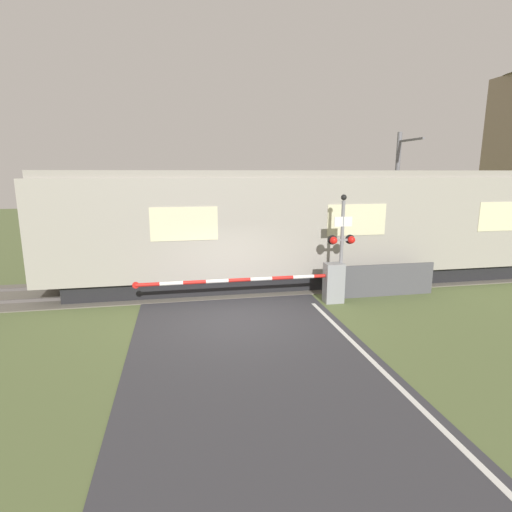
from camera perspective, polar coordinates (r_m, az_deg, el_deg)
ground_plane at (r=11.43m, az=-2.61°, el=-9.24°), size 80.00×80.00×0.00m
track_bed at (r=14.78m, az=-4.60°, el=-4.24°), size 36.00×3.20×0.13m
train at (r=15.45m, az=11.95°, el=4.25°), size 21.19×2.81×4.18m
crossing_barrier at (r=12.85m, az=8.75°, el=-3.74°), size 6.51×0.44×1.28m
signal_post at (r=12.93m, az=12.18°, el=2.02°), size 0.90×0.26×3.45m
catenary_pole at (r=19.18m, az=19.38°, el=8.07°), size 0.20×1.90×5.84m
roadside_fence at (r=14.05m, az=17.16°, el=-3.38°), size 3.96×0.06×1.10m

